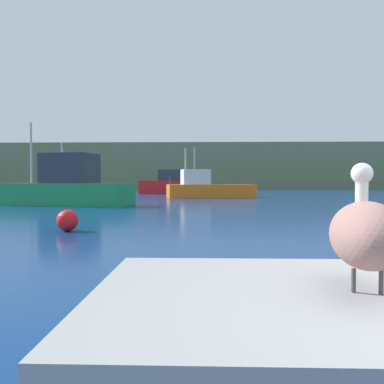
% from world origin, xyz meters
% --- Properties ---
extents(hillside_backdrop, '(140.00, 16.67, 8.07)m').
position_xyz_m(hillside_backdrop, '(0.00, 74.61, 4.03)').
color(hillside_backdrop, '#6B7A51').
rests_on(hillside_backdrop, ground).
extents(pier_dock, '(3.60, 2.19, 0.66)m').
position_xyz_m(pier_dock, '(-0.93, 0.30, 0.33)').
color(pier_dock, '#989898').
rests_on(pier_dock, ground).
extents(pelican, '(0.72, 1.30, 0.86)m').
position_xyz_m(pelican, '(-0.93, 0.31, 1.05)').
color(pelican, '#976C62').
rests_on(pelican, pier_dock).
extents(fishing_boat_orange, '(7.50, 3.68, 4.07)m').
position_xyz_m(fishing_boat_orange, '(-1.74, 30.78, 0.81)').
color(fishing_boat_orange, orange).
rests_on(fishing_boat_orange, ground).
extents(fishing_boat_red, '(7.58, 2.47, 5.02)m').
position_xyz_m(fishing_boat_red, '(-5.39, 40.77, 0.93)').
color(fishing_boat_red, red).
rests_on(fishing_boat_red, ground).
extents(fishing_boat_teal, '(4.75, 1.74, 4.54)m').
position_xyz_m(fishing_boat_teal, '(-14.83, 29.91, 0.89)').
color(fishing_boat_teal, teal).
rests_on(fishing_boat_teal, ground).
extents(fishing_boat_green, '(7.82, 3.98, 4.77)m').
position_xyz_m(fishing_boat_green, '(-9.80, 20.09, 1.06)').
color(fishing_boat_green, '#1E8C4C').
rests_on(fishing_boat_green, ground).
extents(fishing_boat_white, '(5.97, 4.08, 4.94)m').
position_xyz_m(fishing_boat_white, '(-16.58, 41.69, 1.12)').
color(fishing_boat_white, white).
rests_on(fishing_boat_white, ground).
extents(mooring_buoy, '(0.59, 0.59, 0.59)m').
position_xyz_m(mooring_buoy, '(-5.77, 8.52, 0.30)').
color(mooring_buoy, red).
rests_on(mooring_buoy, ground).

